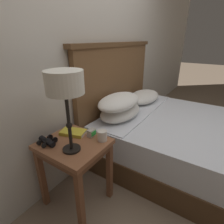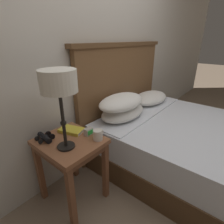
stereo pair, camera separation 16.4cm
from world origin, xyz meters
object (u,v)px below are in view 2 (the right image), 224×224
object	(u,v)px
book_on_nightstand	(71,130)
table_lamp	(59,84)
bed	(176,138)
binoculars_pair	(45,137)
nightstand	(71,150)
alarm_clock	(88,132)
coffee_mug	(98,135)

from	to	relation	value
book_on_nightstand	table_lamp	bearing A→B (deg)	-137.86
bed	book_on_nightstand	distance (m)	1.17
binoculars_pair	nightstand	bearing A→B (deg)	-50.88
bed	book_on_nightstand	xyz separation A→B (m)	(-0.96, 0.61, 0.30)
binoculars_pair	alarm_clock	distance (m)	0.35
book_on_nightstand	binoculars_pair	world-z (taller)	binoculars_pair
table_lamp	binoculars_pair	world-z (taller)	table_lamp
table_lamp	coffee_mug	bearing A→B (deg)	-26.16
table_lamp	book_on_nightstand	distance (m)	0.52
alarm_clock	bed	bearing A→B (deg)	-26.82
book_on_nightstand	alarm_clock	world-z (taller)	alarm_clock
bed	nightstand	bearing A→B (deg)	154.06
bed	coffee_mug	xyz separation A→B (m)	(-0.90, 0.34, 0.33)
binoculars_pair	coffee_mug	xyz separation A→B (m)	(0.27, -0.32, 0.02)
alarm_clock	nightstand	bearing A→B (deg)	159.40
binoculars_pair	coffee_mug	world-z (taller)	coffee_mug
book_on_nightstand	alarm_clock	size ratio (longest dim) A/B	3.31
nightstand	alarm_clock	world-z (taller)	alarm_clock
bed	table_lamp	distance (m)	1.43
book_on_nightstand	coffee_mug	size ratio (longest dim) A/B	2.25
nightstand	binoculars_pair	xyz separation A→B (m)	(-0.12, 0.15, 0.12)
bed	binoculars_pair	bearing A→B (deg)	150.57
nightstand	coffee_mug	distance (m)	0.27
nightstand	alarm_clock	xyz separation A→B (m)	(0.16, -0.06, 0.13)
table_lamp	alarm_clock	distance (m)	0.50
book_on_nightstand	coffee_mug	world-z (taller)	coffee_mug
bed	alarm_clock	xyz separation A→B (m)	(-0.90, 0.45, 0.32)
bed	table_lamp	size ratio (longest dim) A/B	3.11
nightstand	bed	size ratio (longest dim) A/B	0.34
nightstand	bed	world-z (taller)	bed
coffee_mug	bed	bearing A→B (deg)	-20.66
book_on_nightstand	alarm_clock	xyz separation A→B (m)	(0.06, -0.15, 0.02)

